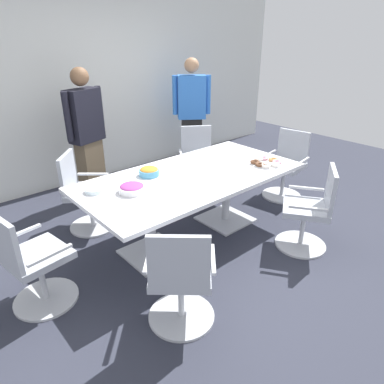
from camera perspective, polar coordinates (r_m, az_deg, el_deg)
ground_plane at (r=4.02m, az=0.00°, el=-7.19°), size 10.00×10.00×0.01m
back_wall at (r=5.49m, az=-17.47°, el=16.17°), size 8.00×0.10×2.80m
conference_table at (r=3.73m, az=0.00°, el=1.05°), size 2.40×1.20×0.75m
office_chair_0 at (r=5.02m, az=0.91°, el=4.79°), size 0.75×0.75×0.91m
office_chair_1 at (r=4.19m, az=-17.20°, el=-0.63°), size 0.76×0.76×0.91m
office_chair_2 at (r=3.17m, az=-24.79°, el=-10.74°), size 0.62×0.62×0.91m
office_chair_3 at (r=2.72m, az=-1.91°, el=-14.50°), size 0.76×0.76×0.91m
office_chair_4 at (r=3.83m, az=18.85°, el=-3.31°), size 0.75×0.75×0.91m
office_chair_5 at (r=4.99m, az=15.19°, el=3.78°), size 0.62×0.62×0.91m
person_standing_0 at (r=4.75m, az=-16.85°, el=8.96°), size 0.61×0.34×1.75m
person_standing_1 at (r=5.76m, az=-0.06°, el=12.83°), size 0.54×0.44×1.77m
snack_bowl_candy_mix at (r=3.31m, az=-9.85°, el=0.64°), size 0.25×0.25×0.09m
snack_bowl_chips_orange at (r=3.67m, az=-7.06°, el=3.39°), size 0.21×0.21×0.10m
donut_platter at (r=4.06m, az=12.04°, el=4.77°), size 0.36×0.35×0.04m
plate_stack at (r=3.40m, az=-15.71°, el=0.32°), size 0.18×0.18×0.04m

